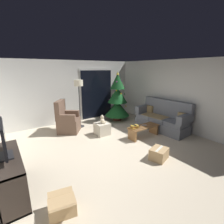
# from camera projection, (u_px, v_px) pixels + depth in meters

# --- Properties ---
(ground_plane) EXTENTS (7.00, 7.00, 0.00)m
(ground_plane) POSITION_uv_depth(u_px,v_px,m) (115.00, 148.00, 4.61)
(ground_plane) COLOR beige
(wall_back) EXTENTS (5.72, 0.12, 2.50)m
(wall_back) POSITION_uv_depth(u_px,v_px,m) (71.00, 92.00, 6.70)
(wall_back) COLOR silver
(wall_back) RESTS_ON ground
(wall_right) EXTENTS (0.12, 6.00, 2.50)m
(wall_right) POSITION_uv_depth(u_px,v_px,m) (179.00, 95.00, 5.86)
(wall_right) COLOR silver
(wall_right) RESTS_ON ground
(patio_door_frame) EXTENTS (1.60, 0.02, 2.20)m
(patio_door_frame) POSITION_uv_depth(u_px,v_px,m) (97.00, 93.00, 7.33)
(patio_door_frame) COLOR silver
(patio_door_frame) RESTS_ON ground
(patio_door_glass) EXTENTS (1.50, 0.02, 2.10)m
(patio_door_glass) POSITION_uv_depth(u_px,v_px,m) (97.00, 94.00, 7.33)
(patio_door_glass) COLOR black
(patio_door_glass) RESTS_ON ground
(couch) EXTENTS (0.89, 1.98, 1.08)m
(couch) POSITION_uv_depth(u_px,v_px,m) (162.00, 119.00, 5.96)
(couch) COLOR slate
(couch) RESTS_ON ground
(coffee_table) EXTENTS (1.10, 0.40, 0.37)m
(coffee_table) POSITION_uv_depth(u_px,v_px,m) (144.00, 130.00, 5.33)
(coffee_table) COLOR olive
(coffee_table) RESTS_ON ground
(remote_silver) EXTENTS (0.15, 0.12, 0.02)m
(remote_silver) POSITION_uv_depth(u_px,v_px,m) (144.00, 125.00, 5.35)
(remote_silver) COLOR #ADADB2
(remote_silver) RESTS_ON coffee_table
(remote_black) EXTENTS (0.16, 0.06, 0.02)m
(remote_black) POSITION_uv_depth(u_px,v_px,m) (138.00, 126.00, 5.28)
(remote_black) COLOR black
(remote_black) RESTS_ON coffee_table
(book_stack) EXTENTS (0.26, 0.21, 0.10)m
(book_stack) POSITION_uv_depth(u_px,v_px,m) (134.00, 127.00, 5.13)
(book_stack) COLOR #B79333
(book_stack) RESTS_ON coffee_table
(cell_phone) EXTENTS (0.07, 0.15, 0.01)m
(cell_phone) POSITION_uv_depth(u_px,v_px,m) (134.00, 125.00, 5.09)
(cell_phone) COLOR black
(cell_phone) RESTS_ON book_stack
(christmas_tree) EXTENTS (1.04, 1.04, 2.05)m
(christmas_tree) POSITION_uv_depth(u_px,v_px,m) (117.00, 100.00, 6.88)
(christmas_tree) COLOR #4C1E19
(christmas_tree) RESTS_ON ground
(armchair) EXTENTS (0.96, 0.96, 1.13)m
(armchair) POSITION_uv_depth(u_px,v_px,m) (67.00, 121.00, 5.72)
(armchair) COLOR brown
(armchair) RESTS_ON ground
(floor_lamp) EXTENTS (0.32, 0.32, 1.78)m
(floor_lamp) POSITION_uv_depth(u_px,v_px,m) (79.00, 88.00, 5.94)
(floor_lamp) COLOR #2D2D30
(floor_lamp) RESTS_ON ground
(media_shelf) EXTENTS (0.40, 1.40, 0.73)m
(media_shelf) POSITION_uv_depth(u_px,v_px,m) (9.00, 178.00, 2.83)
(media_shelf) COLOR black
(media_shelf) RESTS_ON ground
(television) EXTENTS (0.20, 0.84, 0.61)m
(television) POSITION_uv_depth(u_px,v_px,m) (4.00, 139.00, 2.71)
(television) COLOR black
(television) RESTS_ON media_shelf
(ottoman) EXTENTS (0.44, 0.44, 0.40)m
(ottoman) POSITION_uv_depth(u_px,v_px,m) (102.00, 129.00, 5.53)
(ottoman) COLOR beige
(ottoman) RESTS_ON ground
(teddy_bear_cream) EXTENTS (0.21, 0.21, 0.29)m
(teddy_bear_cream) POSITION_uv_depth(u_px,v_px,m) (102.00, 120.00, 5.45)
(teddy_bear_cream) COLOR beige
(teddy_bear_cream) RESTS_ON ottoman
(cardboard_box_open_near_shelf) EXTENTS (0.46, 0.49, 0.31)m
(cardboard_box_open_near_shelf) POSITION_uv_depth(u_px,v_px,m) (62.00, 207.00, 2.49)
(cardboard_box_open_near_shelf) COLOR tan
(cardboard_box_open_near_shelf) RESTS_ON ground
(cardboard_box_taped_mid_floor) EXTENTS (0.52, 0.47, 0.28)m
(cardboard_box_taped_mid_floor) POSITION_uv_depth(u_px,v_px,m) (159.00, 154.00, 4.04)
(cardboard_box_taped_mid_floor) COLOR tan
(cardboard_box_taped_mid_floor) RESTS_ON ground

